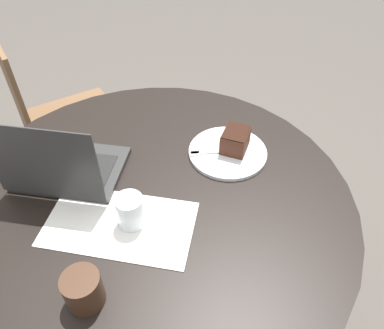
{
  "coord_description": "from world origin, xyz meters",
  "views": [
    {
      "loc": [
        -0.05,
        0.69,
        1.55
      ],
      "look_at": [
        -0.12,
        -0.08,
        0.81
      ],
      "focal_mm": 35.0,
      "sensor_mm": 36.0,
      "label": 1
    }
  ],
  "objects_px": {
    "chair": "(58,122)",
    "plate": "(228,152)",
    "coffee_glass": "(83,290)",
    "laptop": "(65,167)"
  },
  "relations": [
    {
      "from": "plate",
      "to": "laptop",
      "type": "xyz_separation_m",
      "value": [
        0.48,
        0.07,
        0.04
      ]
    },
    {
      "from": "chair",
      "to": "coffee_glass",
      "type": "bearing_deg",
      "value": -9.87
    },
    {
      "from": "coffee_glass",
      "to": "plate",
      "type": "bearing_deg",
      "value": -130.65
    },
    {
      "from": "chair",
      "to": "laptop",
      "type": "distance_m",
      "value": 0.77
    },
    {
      "from": "chair",
      "to": "plate",
      "type": "relative_size",
      "value": 3.83
    },
    {
      "from": "coffee_glass",
      "to": "laptop",
      "type": "relative_size",
      "value": 0.25
    },
    {
      "from": "chair",
      "to": "plate",
      "type": "bearing_deg",
      "value": 22.98
    },
    {
      "from": "plate",
      "to": "coffee_glass",
      "type": "height_order",
      "value": "coffee_glass"
    },
    {
      "from": "coffee_glass",
      "to": "laptop",
      "type": "distance_m",
      "value": 0.39
    },
    {
      "from": "chair",
      "to": "plate",
      "type": "distance_m",
      "value": 0.95
    }
  ]
}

